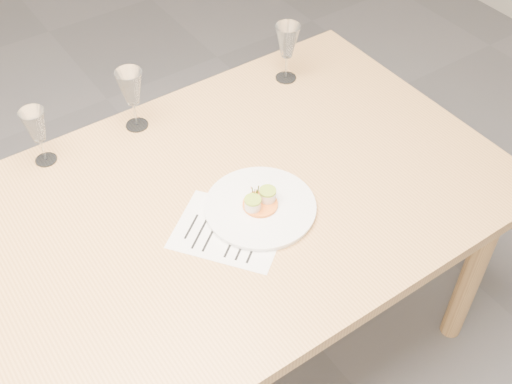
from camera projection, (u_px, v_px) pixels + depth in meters
dining_table at (88, 284)px, 1.63m from camera, size 2.40×1.00×0.75m
dinner_plate at (260, 206)px, 1.71m from camera, size 0.30×0.30×0.08m
recipe_sheet at (229, 230)px, 1.67m from camera, size 0.34×0.35×0.00m
wine_glass_2 at (36, 127)px, 1.77m from camera, size 0.07×0.07×0.18m
wine_glass_3 at (131, 89)px, 1.87m from camera, size 0.08×0.08×0.20m
wine_glass_4 at (287, 42)px, 2.04m from camera, size 0.08×0.08×0.20m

